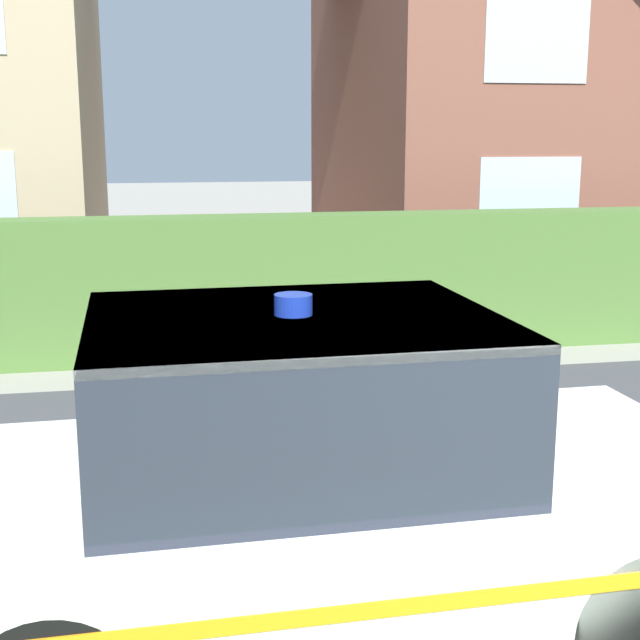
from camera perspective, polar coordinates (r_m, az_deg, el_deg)
The scene contains 5 objects.
road_strip at distance 6.31m, azimuth 9.43°, elevation -9.93°, with size 28.00×5.35×0.01m, color #424247.
garden_hedge at distance 9.34m, azimuth -6.15°, elevation 2.08°, with size 15.14×0.52×1.49m, color #4C7233.
police_car at distance 4.21m, azimuth -0.33°, elevation -10.65°, with size 3.85×1.78×1.63m.
house_right at distance 16.04m, azimuth 15.68°, elevation 14.99°, with size 7.98×6.94×6.47m.
wheelie_bin at distance 10.47m, azimuth 10.74°, elevation 1.78°, with size 0.63×0.60×1.04m.
Camera 1 is at (-2.10, -1.73, 2.35)m, focal length 50.00 mm.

